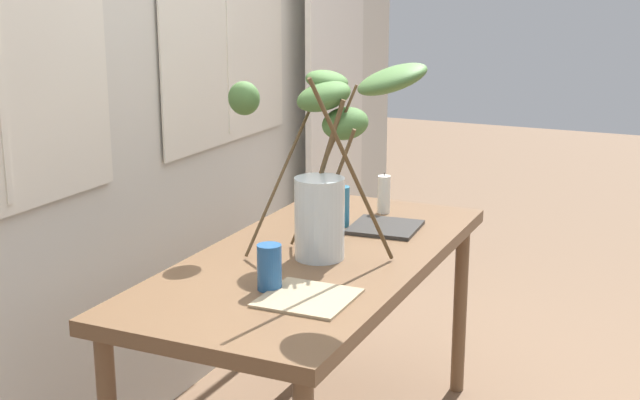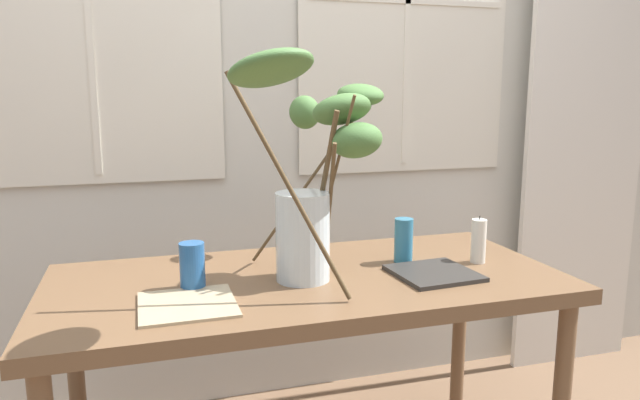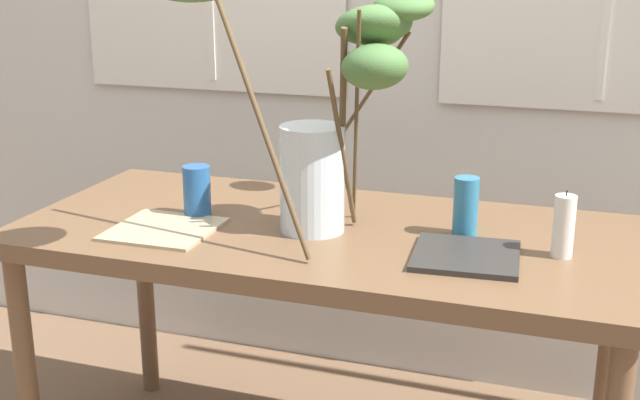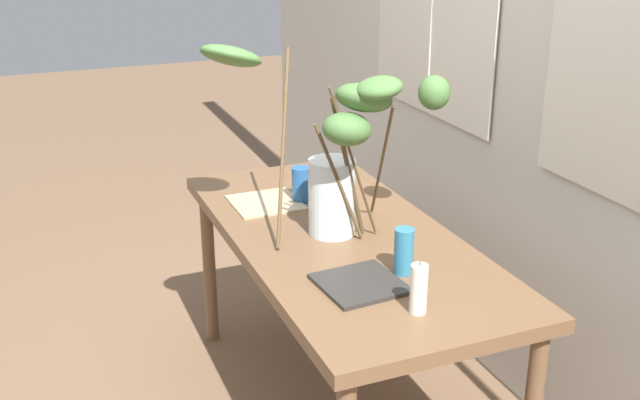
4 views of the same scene
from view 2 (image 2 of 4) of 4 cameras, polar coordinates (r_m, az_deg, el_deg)
The scene contains 9 objects.
back_wall_with_windows at distance 2.44m, azimuth -6.19°, elevation 14.82°, with size 5.08×0.14×2.96m.
curtain_sheer_side at distance 2.97m, azimuth 24.64°, elevation 7.29°, with size 0.63×0.03×2.36m, color silver.
dining_table at distance 1.82m, azimuth -1.17°, elevation -9.65°, with size 1.55×0.72×0.75m.
vase_with_branches at distance 1.69m, azimuth -0.32°, elevation 2.93°, with size 0.58×0.82×0.68m.
drinking_glass_blue_left at distance 1.70m, azimuth -12.38°, elevation -6.32°, with size 0.07×0.07×0.14m, color #235693.
drinking_glass_blue_right at distance 1.94m, azimuth 8.18°, elevation -3.93°, with size 0.06×0.06×0.15m, color teal.
plate_square_left at distance 1.59m, azimuth -12.85°, elevation -9.94°, with size 0.25×0.25×0.01m, color tan.
plate_square_right at distance 1.83m, azimuth 11.08°, elevation -7.04°, with size 0.24×0.24×0.01m, color #2D2B28.
pillar_candle at distance 1.98m, azimuth 15.25°, elevation -3.90°, with size 0.05×0.05×0.16m.
Camera 2 is at (-0.46, -1.64, 1.30)m, focal length 32.71 mm.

